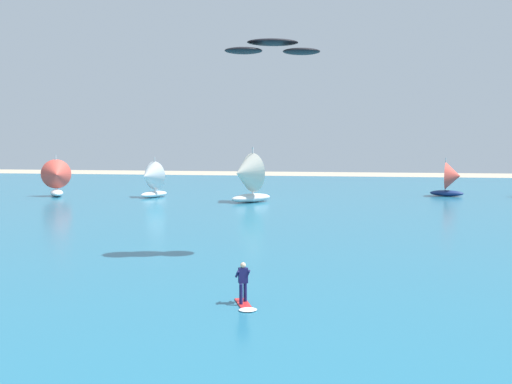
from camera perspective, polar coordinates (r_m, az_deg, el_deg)
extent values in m
cube|color=#236B89|center=(56.82, 4.58, -1.46)|extent=(160.00, 90.00, 0.10)
cube|color=red|center=(24.01, -1.24, -10.58)|extent=(0.90, 1.47, 0.05)
cylinder|color=#19194C|center=(23.71, -1.44, -9.72)|extent=(0.14, 0.14, 0.80)
cylinder|color=#19194C|center=(24.09, -1.04, -9.48)|extent=(0.14, 0.14, 0.80)
cube|color=#19194C|center=(23.73, -1.24, -7.97)|extent=(0.41, 0.33, 0.60)
sphere|color=beige|center=(23.64, -1.24, -7.00)|extent=(0.22, 0.22, 0.22)
cylinder|color=#19194C|center=(23.75, -1.81, -7.83)|extent=(0.26, 0.50, 0.39)
cylinder|color=#19194C|center=(23.84, -0.76, -7.78)|extent=(0.26, 0.50, 0.39)
ellipsoid|color=white|center=(23.11, -0.77, -11.17)|extent=(0.87, 0.81, 0.08)
ellipsoid|color=black|center=(32.83, 1.60, 14.10)|extent=(3.07, 2.26, 0.32)
ellipsoid|color=black|center=(32.61, -1.20, 13.34)|extent=(2.36, 2.08, 0.32)
ellipsoid|color=black|center=(32.99, 4.36, 13.24)|extent=(2.36, 2.08, 0.32)
ellipsoid|color=white|center=(70.39, -18.49, -0.08)|extent=(3.03, 4.06, 0.73)
cylinder|color=silver|center=(70.41, -18.55, 1.81)|extent=(0.12, 0.12, 3.89)
cone|color=#D84C3F|center=(69.57, -18.52, 1.61)|extent=(3.68, 3.05, 3.27)
ellipsoid|color=navy|center=(69.96, 17.74, -0.11)|extent=(3.81, 2.13, 0.68)
cylinder|color=silver|center=(69.82, 17.65, 1.64)|extent=(0.11, 0.11, 3.61)
cone|color=#D84C3F|center=(69.76, 18.29, 1.48)|extent=(2.31, 3.33, 3.03)
ellipsoid|color=white|center=(66.33, -9.72, -0.21)|extent=(2.88, 3.89, 0.70)
cylinder|color=silver|center=(66.28, -9.64, 1.71)|extent=(0.12, 0.12, 3.72)
cone|color=white|center=(65.72, -10.14, 1.51)|extent=(3.53, 2.91, 3.13)
ellipsoid|color=silver|center=(60.43, -0.47, -0.57)|extent=(4.46, 4.49, 0.88)
cylinder|color=silver|center=(60.35, -0.30, 2.08)|extent=(0.15, 0.15, 4.71)
cone|color=silver|center=(59.75, -1.09, 1.83)|extent=(4.27, 4.24, 3.96)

